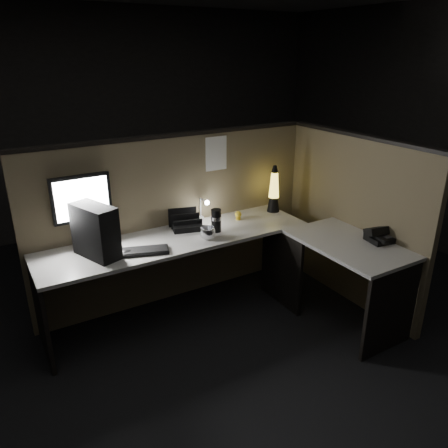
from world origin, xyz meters
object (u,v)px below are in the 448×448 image
keyboard (138,252)px  lava_lamp (274,193)px  pc_tower (95,231)px  monitor (82,204)px  desk_phone (380,235)px

keyboard → lava_lamp: lava_lamp is taller
lava_lamp → pc_tower: bearing=-175.9°
pc_tower → lava_lamp: 1.74m
keyboard → lava_lamp: size_ratio=1.02×
monitor → lava_lamp: bearing=-4.3°
lava_lamp → desk_phone: 1.07m
pc_tower → lava_lamp: (1.74, 0.12, -0.01)m
lava_lamp → desk_phone: (0.32, -1.02, -0.14)m
lava_lamp → desk_phone: lava_lamp is taller
pc_tower → keyboard: pc_tower is taller
keyboard → lava_lamp: (1.46, 0.23, 0.18)m
pc_tower → monitor: bearing=75.4°
pc_tower → desk_phone: pc_tower is taller
pc_tower → monitor: (-0.02, 0.22, 0.15)m
pc_tower → monitor: 0.27m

